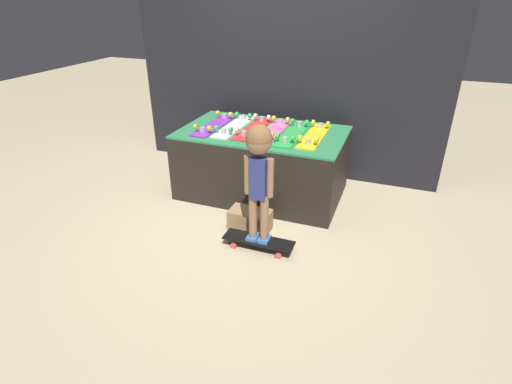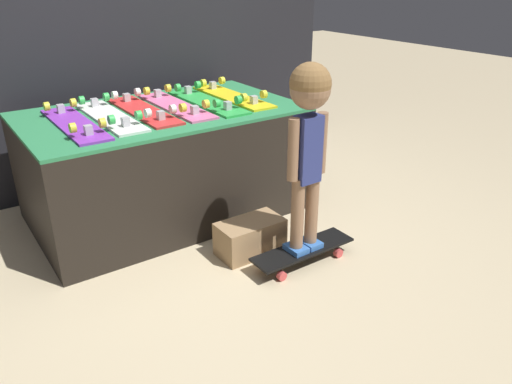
{
  "view_description": "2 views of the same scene",
  "coord_description": "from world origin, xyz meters",
  "px_view_note": "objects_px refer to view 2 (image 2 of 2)",
  "views": [
    {
      "loc": [
        1.34,
        -3.12,
        2.04
      ],
      "look_at": [
        0.23,
        -0.18,
        0.42
      ],
      "focal_mm": 28.0,
      "sensor_mm": 36.0,
      "label": 1
    },
    {
      "loc": [
        -1.26,
        -2.25,
        1.54
      ],
      "look_at": [
        0.19,
        -0.17,
        0.39
      ],
      "focal_mm": 35.0,
      "sensor_mm": 36.0,
      "label": 2
    }
  ],
  "objects_px": {
    "skateboard_red_on_rack": "(143,109)",
    "skateboard_yellow_on_rack": "(232,95)",
    "skateboard_pink_on_rack": "(175,105)",
    "skateboard_purple_on_rack": "(74,123)",
    "skateboard_white_on_rack": "(109,115)",
    "skateboard_green_on_rack": "(207,101)",
    "child": "(309,124)",
    "storage_box": "(250,237)",
    "skateboard_on_floor": "(303,251)"
  },
  "relations": [
    {
      "from": "skateboard_red_on_rack",
      "to": "skateboard_yellow_on_rack",
      "type": "bearing_deg",
      "value": -0.25
    },
    {
      "from": "skateboard_red_on_rack",
      "to": "skateboard_pink_on_rack",
      "type": "height_order",
      "value": "same"
    },
    {
      "from": "skateboard_purple_on_rack",
      "to": "skateboard_white_on_rack",
      "type": "distance_m",
      "value": 0.22
    },
    {
      "from": "skateboard_yellow_on_rack",
      "to": "skateboard_red_on_rack",
      "type": "bearing_deg",
      "value": 179.75
    },
    {
      "from": "skateboard_pink_on_rack",
      "to": "skateboard_green_on_rack",
      "type": "relative_size",
      "value": 1.0
    },
    {
      "from": "skateboard_yellow_on_rack",
      "to": "child",
      "type": "bearing_deg",
      "value": -101.09
    },
    {
      "from": "skateboard_red_on_rack",
      "to": "skateboard_yellow_on_rack",
      "type": "distance_m",
      "value": 0.65
    },
    {
      "from": "skateboard_white_on_rack",
      "to": "storage_box",
      "type": "xyz_separation_m",
      "value": [
        0.49,
        -0.78,
        -0.63
      ]
    },
    {
      "from": "skateboard_on_floor",
      "to": "storage_box",
      "type": "bearing_deg",
      "value": 124.78
    },
    {
      "from": "skateboard_green_on_rack",
      "to": "skateboard_yellow_on_rack",
      "type": "distance_m",
      "value": 0.22
    },
    {
      "from": "skateboard_white_on_rack",
      "to": "child",
      "type": "height_order",
      "value": "child"
    },
    {
      "from": "skateboard_green_on_rack",
      "to": "skateboard_yellow_on_rack",
      "type": "xyz_separation_m",
      "value": [
        0.22,
        0.03,
        0.0
      ]
    },
    {
      "from": "skateboard_pink_on_rack",
      "to": "skateboard_on_floor",
      "type": "xyz_separation_m",
      "value": [
        0.23,
        -1.04,
        -0.65
      ]
    },
    {
      "from": "skateboard_purple_on_rack",
      "to": "skateboard_red_on_rack",
      "type": "distance_m",
      "value": 0.44
    },
    {
      "from": "storage_box",
      "to": "skateboard_on_floor",
      "type": "bearing_deg",
      "value": -55.22
    },
    {
      "from": "skateboard_white_on_rack",
      "to": "storage_box",
      "type": "bearing_deg",
      "value": -58.05
    },
    {
      "from": "skateboard_white_on_rack",
      "to": "skateboard_on_floor",
      "type": "xyz_separation_m",
      "value": [
        0.67,
        -1.04,
        -0.65
      ]
    },
    {
      "from": "skateboard_white_on_rack",
      "to": "skateboard_pink_on_rack",
      "type": "bearing_deg",
      "value": 0.55
    },
    {
      "from": "skateboard_purple_on_rack",
      "to": "skateboard_yellow_on_rack",
      "type": "relative_size",
      "value": 1.0
    },
    {
      "from": "skateboard_white_on_rack",
      "to": "skateboard_red_on_rack",
      "type": "relative_size",
      "value": 1.0
    },
    {
      "from": "skateboard_purple_on_rack",
      "to": "child",
      "type": "bearing_deg",
      "value": -48.69
    },
    {
      "from": "skateboard_red_on_rack",
      "to": "child",
      "type": "relative_size",
      "value": 0.77
    },
    {
      "from": "skateboard_purple_on_rack",
      "to": "storage_box",
      "type": "relative_size",
      "value": 2.07
    },
    {
      "from": "skateboard_red_on_rack",
      "to": "storage_box",
      "type": "bearing_deg",
      "value": -71.32
    },
    {
      "from": "skateboard_pink_on_rack",
      "to": "child",
      "type": "bearing_deg",
      "value": -77.54
    },
    {
      "from": "skateboard_white_on_rack",
      "to": "skateboard_red_on_rack",
      "type": "bearing_deg",
      "value": 3.21
    },
    {
      "from": "child",
      "to": "storage_box",
      "type": "distance_m",
      "value": 0.78
    },
    {
      "from": "skateboard_on_floor",
      "to": "storage_box",
      "type": "xyz_separation_m",
      "value": [
        -0.18,
        0.26,
        0.03
      ]
    },
    {
      "from": "skateboard_pink_on_rack",
      "to": "storage_box",
      "type": "distance_m",
      "value": 1.0
    },
    {
      "from": "skateboard_pink_on_rack",
      "to": "skateboard_yellow_on_rack",
      "type": "distance_m",
      "value": 0.44
    },
    {
      "from": "skateboard_yellow_on_rack",
      "to": "child",
      "type": "height_order",
      "value": "child"
    },
    {
      "from": "child",
      "to": "skateboard_on_floor",
      "type": "bearing_deg",
      "value": 122.82
    },
    {
      "from": "skateboard_pink_on_rack",
      "to": "skateboard_on_floor",
      "type": "bearing_deg",
      "value": -77.54
    },
    {
      "from": "skateboard_purple_on_rack",
      "to": "child",
      "type": "height_order",
      "value": "child"
    },
    {
      "from": "skateboard_red_on_rack",
      "to": "skateboard_green_on_rack",
      "type": "bearing_deg",
      "value": -4.34
    },
    {
      "from": "skateboard_on_floor",
      "to": "skateboard_red_on_rack",
      "type": "bearing_deg",
      "value": 113.11
    },
    {
      "from": "skateboard_pink_on_rack",
      "to": "skateboard_green_on_rack",
      "type": "xyz_separation_m",
      "value": [
        0.22,
        -0.03,
        0.0
      ]
    },
    {
      "from": "skateboard_purple_on_rack",
      "to": "child",
      "type": "distance_m",
      "value": 1.34
    },
    {
      "from": "skateboard_green_on_rack",
      "to": "skateboard_pink_on_rack",
      "type": "bearing_deg",
      "value": 173.43
    },
    {
      "from": "skateboard_yellow_on_rack",
      "to": "skateboard_green_on_rack",
      "type": "bearing_deg",
      "value": -172.1
    },
    {
      "from": "skateboard_red_on_rack",
      "to": "skateboard_yellow_on_rack",
      "type": "relative_size",
      "value": 1.0
    },
    {
      "from": "skateboard_on_floor",
      "to": "child",
      "type": "height_order",
      "value": "child"
    },
    {
      "from": "skateboard_purple_on_rack",
      "to": "skateboard_pink_on_rack",
      "type": "xyz_separation_m",
      "value": [
        0.65,
        0.04,
        0.0
      ]
    },
    {
      "from": "skateboard_green_on_rack",
      "to": "skateboard_on_floor",
      "type": "height_order",
      "value": "skateboard_green_on_rack"
    },
    {
      "from": "skateboard_purple_on_rack",
      "to": "child",
      "type": "relative_size",
      "value": 0.77
    },
    {
      "from": "skateboard_green_on_rack",
      "to": "storage_box",
      "type": "relative_size",
      "value": 2.07
    },
    {
      "from": "skateboard_white_on_rack",
      "to": "skateboard_purple_on_rack",
      "type": "bearing_deg",
      "value": -171.56
    },
    {
      "from": "skateboard_pink_on_rack",
      "to": "child",
      "type": "height_order",
      "value": "child"
    },
    {
      "from": "skateboard_red_on_rack",
      "to": "storage_box",
      "type": "distance_m",
      "value": 1.04
    },
    {
      "from": "skateboard_purple_on_rack",
      "to": "storage_box",
      "type": "distance_m",
      "value": 1.2
    }
  ]
}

